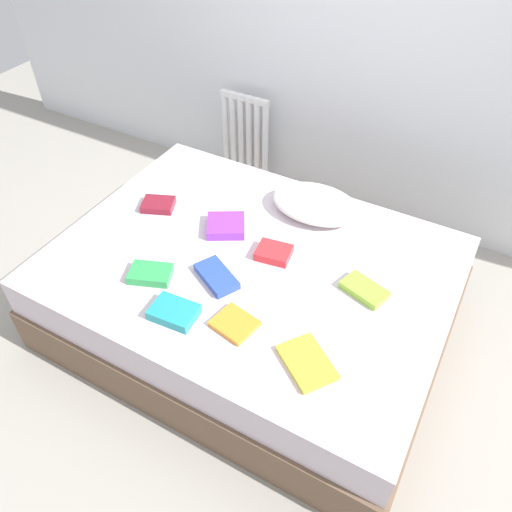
{
  "coord_description": "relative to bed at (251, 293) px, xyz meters",
  "views": [
    {
      "loc": [
        0.9,
        -1.57,
        2.23
      ],
      "look_at": [
        0.0,
        0.05,
        0.48
      ],
      "focal_mm": 34.94,
      "sensor_mm": 36.0,
      "label": 1
    }
  ],
  "objects": [
    {
      "name": "textbook_purple",
      "position": [
        -0.23,
        0.14,
        0.28
      ],
      "size": [
        0.26,
        0.26,
        0.05
      ],
      "primitive_type": "cube",
      "rotation": [
        0.0,
        0.0,
        0.53
      ],
      "color": "purple",
      "rests_on": "bed"
    },
    {
      "name": "textbook_red",
      "position": [
        0.09,
        0.08,
        0.28
      ],
      "size": [
        0.19,
        0.16,
        0.05
      ],
      "primitive_type": "cube",
      "rotation": [
        0.0,
        0.0,
        0.15
      ],
      "color": "red",
      "rests_on": "bed"
    },
    {
      "name": "textbook_orange",
      "position": [
        0.14,
        -0.4,
        0.26
      ],
      "size": [
        0.21,
        0.19,
        0.02
      ],
      "primitive_type": "cube",
      "rotation": [
        0.0,
        0.0,
        -0.19
      ],
      "color": "orange",
      "rests_on": "bed"
    },
    {
      "name": "textbook_yellow",
      "position": [
        0.51,
        -0.43,
        0.26
      ],
      "size": [
        0.3,
        0.28,
        0.02
      ],
      "primitive_type": "cube",
      "rotation": [
        0.0,
        0.0,
        -0.62
      ],
      "color": "yellow",
      "rests_on": "bed"
    },
    {
      "name": "bed",
      "position": [
        0.0,
        0.0,
        0.0
      ],
      "size": [
        2.0,
        1.5,
        0.5
      ],
      "color": "brown",
      "rests_on": "ground"
    },
    {
      "name": "textbook_maroon",
      "position": [
        -0.66,
        0.11,
        0.27
      ],
      "size": [
        0.21,
        0.19,
        0.04
      ],
      "primitive_type": "cube",
      "rotation": [
        0.0,
        0.0,
        0.4
      ],
      "color": "maroon",
      "rests_on": "bed"
    },
    {
      "name": "textbook_green",
      "position": [
        -0.36,
        -0.35,
        0.27
      ],
      "size": [
        0.23,
        0.2,
        0.04
      ],
      "primitive_type": "cube",
      "rotation": [
        0.0,
        0.0,
        0.37
      ],
      "color": "green",
      "rests_on": "bed"
    },
    {
      "name": "radiator",
      "position": [
        -0.73,
        1.2,
        0.16
      ],
      "size": [
        0.38,
        0.04,
        0.59
      ],
      "color": "white",
      "rests_on": "ground"
    },
    {
      "name": "textbook_blue",
      "position": [
        -0.08,
        -0.2,
        0.27
      ],
      "size": [
        0.27,
        0.22,
        0.04
      ],
      "primitive_type": "cube",
      "rotation": [
        0.0,
        0.0,
        -0.48
      ],
      "color": "#2847B7",
      "rests_on": "bed"
    },
    {
      "name": "textbook_lime",
      "position": [
        0.57,
        0.06,
        0.27
      ],
      "size": [
        0.24,
        0.18,
        0.04
      ],
      "primitive_type": "cube",
      "rotation": [
        0.0,
        0.0,
        -0.3
      ],
      "color": "#8CC638",
      "rests_on": "bed"
    },
    {
      "name": "ground_plane",
      "position": [
        0.0,
        0.0,
        -0.25
      ],
      "size": [
        8.0,
        8.0,
        0.0
      ],
      "primitive_type": "plane",
      "color": "#9E998E"
    },
    {
      "name": "textbook_teal",
      "position": [
        -0.12,
        -0.49,
        0.28
      ],
      "size": [
        0.22,
        0.16,
        0.05
      ],
      "primitive_type": "cube",
      "rotation": [
        0.0,
        0.0,
        0.08
      ],
      "color": "teal",
      "rests_on": "bed"
    },
    {
      "name": "pillow",
      "position": [
        0.12,
        0.51,
        0.31
      ],
      "size": [
        0.5,
        0.35,
        0.11
      ],
      "primitive_type": "ellipsoid",
      "color": "white",
      "rests_on": "bed"
    }
  ]
}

